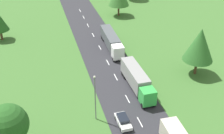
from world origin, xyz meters
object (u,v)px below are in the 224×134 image
object	(u,v)px
truck_second	(137,79)
truck_third	(111,41)
tree_maple	(8,124)
lamppost_second	(95,96)
tree_birch	(200,45)
car_third	(123,121)

from	to	relation	value
truck_second	truck_third	size ratio (longest dim) A/B	0.89
truck_second	tree_maple	world-z (taller)	tree_maple
lamppost_second	tree_birch	distance (m)	24.11
lamppost_second	truck_second	bearing A→B (deg)	34.40
tree_maple	tree_birch	bearing A→B (deg)	19.03
truck_third	lamppost_second	bearing A→B (deg)	-111.09
tree_maple	truck_third	bearing A→B (deg)	51.73
truck_third	tree_maple	world-z (taller)	tree_maple
lamppost_second	tree_birch	world-z (taller)	tree_birch
truck_second	car_third	world-z (taller)	truck_second
truck_second	truck_third	world-z (taller)	truck_second
truck_second	lamppost_second	size ratio (longest dim) A/B	1.50
tree_birch	truck_third	bearing A→B (deg)	130.83
truck_second	truck_third	xyz separation A→B (m)	(-0.04, 17.46, -0.11)
car_third	tree_birch	xyz separation A→B (m)	(18.75, 10.73, 5.72)
tree_birch	lamppost_second	bearing A→B (deg)	-159.89
truck_third	tree_birch	size ratio (longest dim) A/B	1.41
lamppost_second	tree_maple	bearing A→B (deg)	-162.91
lamppost_second	tree_birch	bearing A→B (deg)	20.11
truck_second	car_third	size ratio (longest dim) A/B	3.00
truck_third	tree_maple	size ratio (longest dim) A/B	1.73
truck_second	tree_birch	bearing A→B (deg)	8.34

